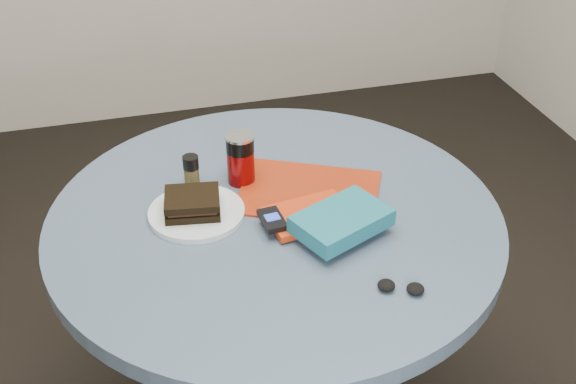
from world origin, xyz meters
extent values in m
cylinder|color=black|center=(0.00, 0.00, 0.37)|extent=(0.11, 0.11, 0.68)
cylinder|color=#3C4F64|center=(0.00, 0.00, 0.73)|extent=(1.00, 1.00, 0.04)
cylinder|color=silver|center=(-0.17, 0.04, 0.76)|extent=(0.23, 0.23, 0.01)
cube|color=black|center=(-0.17, 0.03, 0.77)|extent=(0.13, 0.12, 0.02)
cube|color=#3A2016|center=(-0.17, 0.03, 0.78)|extent=(0.12, 0.10, 0.01)
cube|color=black|center=(-0.17, 0.03, 0.80)|extent=(0.13, 0.12, 0.02)
cylinder|color=#620404|center=(-0.04, 0.14, 0.79)|extent=(0.08, 0.08, 0.08)
cylinder|color=black|center=(-0.04, 0.14, 0.85)|extent=(0.08, 0.08, 0.03)
cylinder|color=silver|center=(-0.04, 0.14, 0.87)|extent=(0.08, 0.08, 0.01)
cylinder|color=#3E371A|center=(-0.16, 0.15, 0.78)|extent=(0.05, 0.05, 0.05)
cylinder|color=black|center=(-0.16, 0.15, 0.82)|extent=(0.05, 0.05, 0.03)
cube|color=maroon|center=(0.09, 0.06, 0.75)|extent=(0.38, 0.35, 0.01)
cube|color=#B12D0D|center=(0.06, -0.04, 0.76)|extent=(0.20, 0.15, 0.02)
cube|color=#175B6D|center=(0.11, -0.12, 0.79)|extent=(0.23, 0.19, 0.04)
cube|color=black|center=(-0.02, -0.06, 0.78)|extent=(0.05, 0.08, 0.01)
cube|color=#223CAD|center=(-0.02, -0.06, 0.78)|extent=(0.03, 0.03, 0.00)
ellipsoid|color=black|center=(0.14, -0.30, 0.76)|extent=(0.05, 0.05, 0.02)
ellipsoid|color=black|center=(0.19, -0.32, 0.76)|extent=(0.05, 0.05, 0.02)
camera|label=1|loc=(-0.31, -1.25, 1.67)|focal=45.00mm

